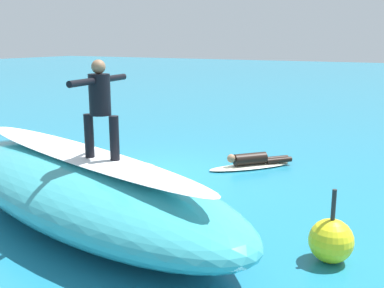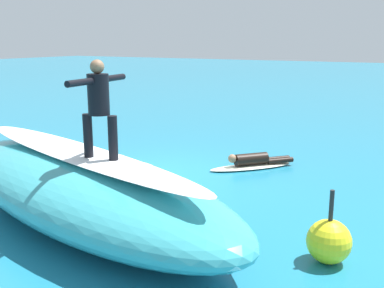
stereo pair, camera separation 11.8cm
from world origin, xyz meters
name	(u,v)px [view 1 (the left image)]	position (x,y,z in m)	size (l,w,h in m)	color
ground_plane	(156,175)	(0.00, 0.00, 0.00)	(120.00, 120.00, 0.00)	teal
wave_crest	(79,187)	(-0.34, 3.00, 0.60)	(8.02, 2.69, 1.21)	teal
wave_foam_lip	(77,153)	(-0.34, 3.00, 1.25)	(6.81, 0.94, 0.08)	white
surfboard_riding	(103,161)	(-1.10, 3.22, 1.25)	(1.94, 0.50, 0.08)	silver
surfer_riding	(100,102)	(-1.10, 3.22, 2.23)	(0.64, 1.53, 1.62)	black
surfboard_paddling	(250,166)	(-1.76, -1.68, 0.04)	(2.23, 0.53, 0.09)	#EAE5C6
surfer_paddling	(255,159)	(-1.85, -1.78, 0.23)	(1.32, 1.47, 0.32)	black
buoy_marker	(331,240)	(-4.72, 2.46, 0.33)	(0.66, 0.66, 1.12)	yellow
foam_patch_near	(5,195)	(1.75, 2.95, 0.08)	(0.92, 0.60, 0.16)	white
foam_patch_mid	(99,190)	(0.35, 1.68, 0.05)	(0.65, 0.54, 0.11)	white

